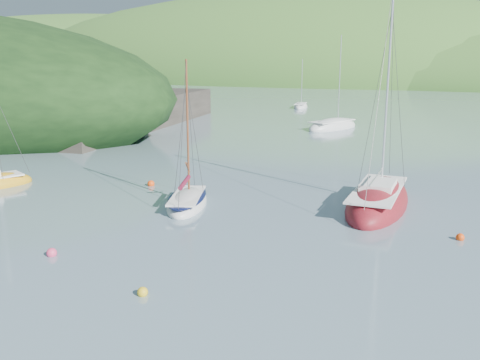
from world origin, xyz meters
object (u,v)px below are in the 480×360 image
at_px(daysailer_white, 187,202).
at_px(sloop_red, 378,203).
at_px(distant_sloop_a, 333,127).
at_px(distant_sloop_c, 301,107).

bearing_deg(daysailer_white, sloop_red, 2.26).
relative_size(sloop_red, distant_sloop_a, 1.19).
height_order(distant_sloop_a, distant_sloop_c, distant_sloop_a).
height_order(sloop_red, distant_sloop_a, sloop_red).
bearing_deg(daysailer_white, distant_sloop_c, 81.44).
xyz_separation_m(sloop_red, distant_sloop_c, (-23.00, 52.07, -0.09)).
distance_m(sloop_red, distant_sloop_c, 56.93).
xyz_separation_m(daysailer_white, sloop_red, (9.79, 4.36, 0.04)).
bearing_deg(distant_sloop_c, distant_sloop_a, -74.26).
distance_m(sloop_red, distant_sloop_a, 32.33).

